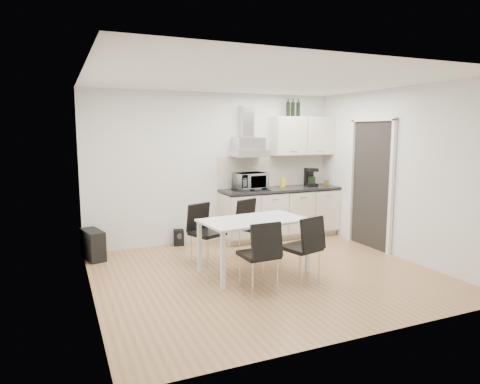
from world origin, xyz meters
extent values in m
plane|color=tan|center=(0.00, 0.00, 0.00)|extent=(4.50, 4.50, 0.00)
cube|color=silver|center=(0.00, 2.00, 1.30)|extent=(4.50, 0.10, 2.60)
cube|color=silver|center=(0.00, -2.00, 1.30)|extent=(4.50, 0.10, 2.60)
cube|color=silver|center=(-2.25, 0.00, 1.30)|extent=(0.10, 4.00, 2.60)
cube|color=silver|center=(2.25, 0.00, 1.30)|extent=(0.10, 4.00, 2.60)
plane|color=white|center=(0.00, 0.00, 2.60)|extent=(4.50, 4.50, 0.00)
cube|color=white|center=(2.21, 0.55, 1.05)|extent=(0.08, 1.04, 2.10)
cube|color=beige|center=(1.15, 1.74, 0.05)|extent=(2.16, 0.52, 0.10)
cube|color=beige|center=(1.15, 1.70, 0.48)|extent=(2.20, 0.60, 0.76)
cube|color=black|center=(1.15, 1.69, 0.90)|extent=(2.22, 0.64, 0.04)
cube|color=beige|center=(1.15, 1.99, 1.21)|extent=(2.20, 0.02, 0.58)
cube|color=beige|center=(1.65, 1.82, 1.85)|extent=(1.20, 0.35, 0.70)
cube|color=silver|center=(0.55, 1.78, 1.65)|extent=(0.60, 0.46, 0.30)
cube|color=silver|center=(0.55, 1.89, 2.10)|extent=(0.22, 0.20, 0.55)
imported|color=silver|center=(0.54, 1.68, 1.10)|extent=(0.57, 0.36, 0.37)
cube|color=yellow|center=(1.25, 1.80, 1.01)|extent=(0.08, 0.04, 0.18)
cylinder|color=brown|center=(2.08, 1.65, 0.98)|extent=(0.04, 0.04, 0.11)
cylinder|color=#4C6626|center=(2.14, 1.65, 0.98)|extent=(0.04, 0.04, 0.11)
cylinder|color=black|center=(1.35, 1.82, 2.36)|extent=(0.07, 0.07, 0.32)
cylinder|color=black|center=(1.45, 1.82, 2.36)|extent=(0.07, 0.07, 0.32)
cylinder|color=black|center=(1.56, 1.82, 2.36)|extent=(0.07, 0.07, 0.32)
cube|color=white|center=(-0.12, 0.13, 0.73)|extent=(1.49, 0.95, 0.03)
cube|color=white|center=(-0.74, -0.29, 0.36)|extent=(0.05, 0.05, 0.72)
cube|color=white|center=(0.57, -0.16, 0.36)|extent=(0.05, 0.05, 0.72)
cube|color=white|center=(-0.81, 0.41, 0.36)|extent=(0.05, 0.05, 0.72)
cube|color=white|center=(0.49, 0.55, 0.36)|extent=(0.05, 0.05, 0.72)
cube|color=black|center=(-2.12, 1.65, 0.23)|extent=(0.35, 0.58, 0.45)
cube|color=gold|center=(-2.00, 1.65, 0.39)|extent=(0.13, 0.48, 0.07)
cube|color=black|center=(-0.71, 1.90, 0.14)|extent=(0.19, 0.17, 0.28)
camera|label=1|loc=(-2.56, -5.05, 1.95)|focal=32.00mm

